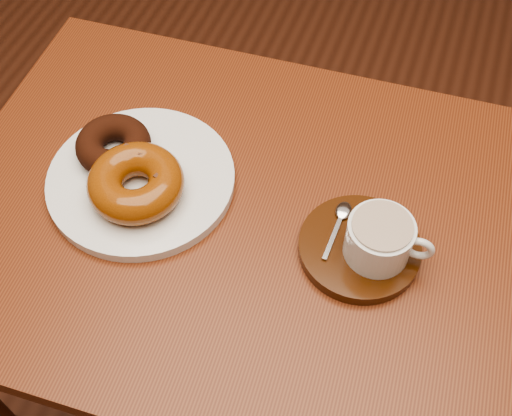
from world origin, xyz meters
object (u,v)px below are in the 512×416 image
(cafe_table, at_px, (243,259))
(saucer, at_px, (359,248))
(coffee_cup, at_px, (380,239))
(donut_plate, at_px, (141,179))

(cafe_table, bearing_deg, saucer, -5.00)
(saucer, bearing_deg, coffee_cup, -8.57)
(cafe_table, relative_size, donut_plate, 3.25)
(donut_plate, bearing_deg, coffee_cup, -2.14)
(cafe_table, distance_m, saucer, 0.21)
(donut_plate, xyz_separation_m, coffee_cup, (0.33, -0.01, 0.04))
(cafe_table, relative_size, coffee_cup, 7.67)
(donut_plate, relative_size, saucer, 1.65)
(cafe_table, relative_size, saucer, 5.38)
(coffee_cup, bearing_deg, cafe_table, 175.63)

